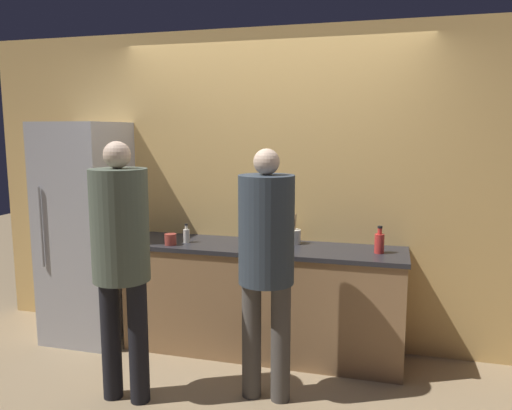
{
  "coord_description": "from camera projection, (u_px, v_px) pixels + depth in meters",
  "views": [
    {
      "loc": [
        0.97,
        -3.4,
        1.78
      ],
      "look_at": [
        0.0,
        0.13,
        1.23
      ],
      "focal_mm": 35.0,
      "sensor_mm": 36.0,
      "label": 1
    }
  ],
  "objects": [
    {
      "name": "bottle_clear",
      "position": [
        186.0,
        235.0,
        4.03
      ],
      "size": [
        0.05,
        0.05,
        0.15
      ],
      "color": "silver",
      "rests_on": "counter"
    },
    {
      "name": "cup_red",
      "position": [
        170.0,
        239.0,
        3.95
      ],
      "size": [
        0.09,
        0.09,
        0.09
      ],
      "color": "#A33D33",
      "rests_on": "counter"
    },
    {
      "name": "fruit_bowl",
      "position": [
        269.0,
        241.0,
        3.89
      ],
      "size": [
        0.27,
        0.27,
        0.12
      ],
      "color": "#4C3323",
      "rests_on": "counter"
    },
    {
      "name": "ground_plane",
      "position": [
        251.0,
        369.0,
        3.76
      ],
      "size": [
        14.0,
        14.0,
        0.0
      ],
      "primitive_type": "plane",
      "color": "#9E8460"
    },
    {
      "name": "person_left",
      "position": [
        121.0,
        248.0,
        3.2
      ],
      "size": [
        0.37,
        0.37,
        1.72
      ],
      "color": "black",
      "rests_on": "ground_plane"
    },
    {
      "name": "bottle_red",
      "position": [
        379.0,
        242.0,
        3.68
      ],
      "size": [
        0.07,
        0.07,
        0.2
      ],
      "color": "red",
      "rests_on": "counter"
    },
    {
      "name": "wall_back",
      "position": [
        271.0,
        189.0,
        4.15
      ],
      "size": [
        5.2,
        0.06,
        2.6
      ],
      "color": "#E0B266",
      "rests_on": "ground_plane"
    },
    {
      "name": "person_center",
      "position": [
        266.0,
        252.0,
        3.22
      ],
      "size": [
        0.36,
        0.36,
        1.67
      ],
      "color": "#4C4742",
      "rests_on": "ground_plane"
    },
    {
      "name": "utensil_crock",
      "position": [
        294.0,
        236.0,
        3.99
      ],
      "size": [
        0.12,
        0.12,
        0.24
      ],
      "color": "silver",
      "rests_on": "counter"
    },
    {
      "name": "refrigerator",
      "position": [
        87.0,
        231.0,
        4.27
      ],
      "size": [
        0.61,
        0.69,
        1.85
      ],
      "color": "#B7B7BC",
      "rests_on": "ground_plane"
    },
    {
      "name": "counter",
      "position": [
        262.0,
        299.0,
        4.01
      ],
      "size": [
        2.23,
        0.59,
        0.88
      ],
      "color": "#9E754C",
      "rests_on": "ground_plane"
    }
  ]
}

